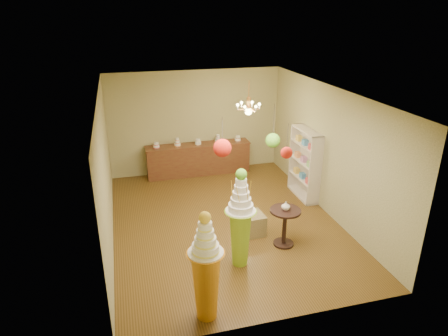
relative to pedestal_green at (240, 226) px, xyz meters
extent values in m
plane|color=brown|center=(0.13, 1.63, -0.82)|extent=(6.50, 6.50, 0.00)
plane|color=white|center=(0.13, 1.63, 2.18)|extent=(6.50, 6.50, 0.00)
cube|color=tan|center=(0.13, 4.88, 0.68)|extent=(5.00, 0.04, 3.00)
cube|color=tan|center=(0.13, -1.62, 0.68)|extent=(5.00, 0.04, 3.00)
cube|color=tan|center=(-2.37, 1.63, 0.68)|extent=(0.04, 6.50, 3.00)
cube|color=tan|center=(2.63, 1.63, 0.68)|extent=(0.04, 6.50, 3.00)
cone|color=#93C62B|center=(0.00, 0.00, -0.26)|extent=(0.46, 0.46, 1.13)
cylinder|color=white|center=(0.00, 0.00, 0.32)|extent=(0.62, 0.62, 0.03)
cylinder|color=white|center=(0.00, 0.00, 0.40)|extent=(0.50, 0.50, 0.12)
cylinder|color=white|center=(0.00, 0.00, 0.52)|extent=(0.41, 0.41, 0.12)
cylinder|color=white|center=(0.00, 0.00, 0.65)|extent=(0.34, 0.34, 0.12)
cylinder|color=white|center=(0.00, 0.00, 0.77)|extent=(0.28, 0.28, 0.12)
cylinder|color=white|center=(0.00, 0.00, 0.90)|extent=(0.23, 0.23, 0.12)
sphere|color=#5CAA25|center=(0.00, 0.00, 1.05)|extent=(0.21, 0.21, 0.21)
cone|color=orange|center=(-0.93, -1.22, -0.23)|extent=(0.50, 0.50, 1.19)
cylinder|color=white|center=(-0.93, -1.22, 0.38)|extent=(0.60, 0.60, 0.03)
cylinder|color=white|center=(-0.93, -1.22, 0.45)|extent=(0.45, 0.45, 0.13)
cylinder|color=white|center=(-0.93, -1.22, 0.58)|extent=(0.36, 0.36, 0.13)
cylinder|color=white|center=(-0.93, -1.22, 0.70)|extent=(0.29, 0.29, 0.13)
cylinder|color=white|center=(-0.93, -1.22, 0.83)|extent=(0.23, 0.23, 0.13)
sphere|color=yellow|center=(-0.93, -1.22, 0.97)|extent=(0.18, 0.18, 0.18)
cube|color=olive|center=(0.56, 0.99, -0.59)|extent=(0.54, 0.54, 0.47)
cube|color=brown|center=(0.13, 4.60, -0.37)|extent=(3.00, 0.50, 0.90)
cube|color=brown|center=(0.13, 4.60, 0.08)|extent=(3.04, 0.54, 0.03)
cylinder|color=white|center=(-1.07, 4.60, 0.18)|extent=(0.18, 0.18, 0.16)
cylinder|color=white|center=(-0.47, 4.60, 0.22)|extent=(0.18, 0.18, 0.24)
cylinder|color=white|center=(0.13, 4.60, 0.18)|extent=(0.18, 0.18, 0.16)
cylinder|color=white|center=(0.73, 4.60, 0.22)|extent=(0.18, 0.18, 0.24)
cylinder|color=white|center=(1.33, 4.60, 0.18)|extent=(0.18, 0.18, 0.16)
cube|color=beige|center=(2.61, 2.43, 0.08)|extent=(0.04, 1.20, 1.80)
cube|color=beige|center=(2.45, 2.43, -0.32)|extent=(0.30, 1.14, 0.03)
cube|color=beige|center=(2.45, 2.43, 0.13)|extent=(0.30, 1.14, 0.03)
cube|color=beige|center=(2.45, 2.43, 0.58)|extent=(0.30, 1.14, 0.03)
cylinder|color=black|center=(1.08, 0.40, -0.80)|extent=(0.54, 0.54, 0.04)
cylinder|color=black|center=(1.08, 0.40, -0.43)|extent=(0.11, 0.11, 0.79)
cylinder|color=black|center=(1.08, 0.40, -0.03)|extent=(0.81, 0.81, 0.04)
imported|color=beige|center=(1.08, 0.40, 0.08)|extent=(0.18, 0.18, 0.18)
cylinder|color=#443C31|center=(-0.40, -0.21, 1.91)|extent=(0.01, 0.01, 0.53)
sphere|color=red|center=(-0.40, -0.21, 1.65)|extent=(0.30, 0.30, 0.30)
cylinder|color=#443C31|center=(0.74, 0.43, 1.83)|extent=(0.01, 0.01, 0.69)
sphere|color=#5CAA25|center=(0.74, 0.43, 1.48)|extent=(0.28, 0.28, 0.28)
cylinder|color=#443C31|center=(0.47, -0.83, 1.94)|extent=(0.01, 0.01, 0.48)
sphere|color=red|center=(0.47, -0.83, 1.70)|extent=(0.19, 0.19, 0.19)
cylinder|color=#ED9D53|center=(1.07, 2.87, 1.93)|extent=(0.02, 0.02, 0.50)
cylinder|color=#ED9D53|center=(1.07, 2.87, 1.63)|extent=(0.10, 0.10, 0.30)
sphere|color=#FFF08C|center=(1.07, 2.87, 1.43)|extent=(0.18, 0.18, 0.18)
camera|label=1|loc=(-1.97, -6.19, 3.80)|focal=32.00mm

